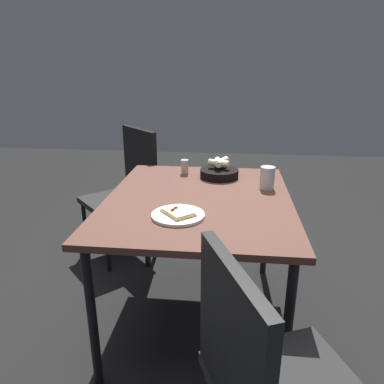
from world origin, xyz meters
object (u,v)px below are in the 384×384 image
(pizza_plate, at_px, (178,214))
(beer_glass, at_px, (267,179))
(dining_table, at_px, (199,208))
(pepper_shaker, at_px, (185,168))
(chair_near, at_px, (128,186))
(bread_basket, at_px, (219,172))
(chair_far, at_px, (267,380))

(pizza_plate, bearing_deg, beer_glass, 135.56)
(dining_table, distance_m, pizza_plate, 0.27)
(pepper_shaker, xyz_separation_m, chair_near, (-0.34, -0.46, -0.25))
(beer_glass, relative_size, pepper_shaker, 1.38)
(bread_basket, xyz_separation_m, chair_near, (-0.39, -0.68, -0.24))
(dining_table, relative_size, bread_basket, 5.00)
(dining_table, xyz_separation_m, pizza_plate, (0.26, -0.07, 0.07))
(bread_basket, distance_m, chair_far, 1.29)
(bread_basket, distance_m, pepper_shaker, 0.22)
(pepper_shaker, bearing_deg, bread_basket, 76.83)
(chair_far, bearing_deg, pepper_shaker, -162.92)
(dining_table, bearing_deg, bread_basket, 165.67)
(chair_near, bearing_deg, chair_far, 27.83)
(pepper_shaker, distance_m, chair_far, 1.38)
(bread_basket, height_order, beer_glass, beer_glass)
(dining_table, height_order, chair_near, chair_near)
(dining_table, height_order, pepper_shaker, pepper_shaker)
(pizza_plate, relative_size, chair_far, 0.26)
(chair_far, bearing_deg, chair_near, -152.17)
(bread_basket, relative_size, beer_glass, 1.87)
(pizza_plate, bearing_deg, pepper_shaker, -175.33)
(pizza_plate, bearing_deg, chair_far, 28.26)
(dining_table, bearing_deg, chair_far, 17.16)
(dining_table, distance_m, chair_near, 0.95)
(chair_far, bearing_deg, beer_glass, 176.01)
(pizza_plate, height_order, pepper_shaker, pepper_shaker)
(beer_glass, xyz_separation_m, pepper_shaker, (-0.23, -0.47, -0.01))
(pizza_plate, relative_size, bread_basket, 1.04)
(bread_basket, relative_size, pepper_shaker, 2.58)
(pizza_plate, xyz_separation_m, beer_glass, (-0.43, 0.42, 0.04))
(bread_basket, xyz_separation_m, pepper_shaker, (-0.05, -0.21, 0.00))
(beer_glass, distance_m, chair_far, 1.11)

